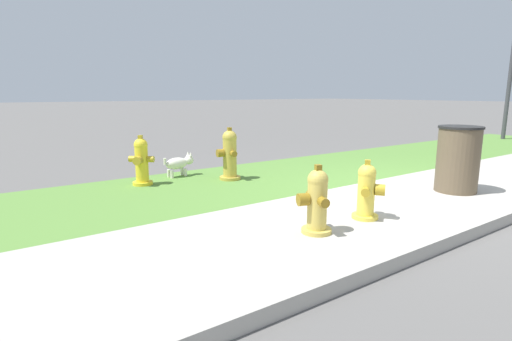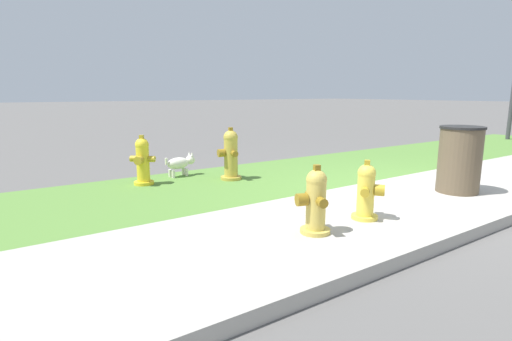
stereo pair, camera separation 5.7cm
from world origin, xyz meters
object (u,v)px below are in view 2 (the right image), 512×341
Objects in this scene: small_white_dog at (180,163)px; trash_bin at (460,160)px; fire_hydrant_mid_block at (315,202)px; fire_hydrant_by_grass_verge at (143,161)px; shrub_bush_near_lamp at (457,147)px; shrub_bush_mid_verge at (461,138)px; fire_hydrant_near_corner at (231,155)px; fire_hydrant_across_street at (366,192)px.

trash_bin reaches higher than small_white_dog.
fire_hydrant_mid_block is 0.92× the size of fire_hydrant_by_grass_verge.
shrub_bush_mid_verge is at bearing 26.06° from shrub_bush_near_lamp.
small_white_dog is at bearing 166.39° from shrub_bush_near_lamp.
fire_hydrant_near_corner is 0.91× the size of trash_bin.
shrub_bush_near_lamp is at bearing 29.13° from trash_bin.
shrub_bush_near_lamp is at bearing 162.97° from fire_hydrant_across_street.
fire_hydrant_mid_block is at bearing 176.58° from fire_hydrant_near_corner.
fire_hydrant_across_street is (0.74, 0.01, -0.01)m from fire_hydrant_mid_block.
trash_bin reaches higher than fire_hydrant_near_corner.
fire_hydrant_by_grass_verge reaches higher than shrub_bush_mid_verge.
fire_hydrant_by_grass_verge is 3.24m from fire_hydrant_across_street.
fire_hydrant_mid_block is 3.01m from fire_hydrant_by_grass_verge.
shrub_bush_mid_verge reaches higher than shrub_bush_near_lamp.
fire_hydrant_mid_block is 2.60m from fire_hydrant_near_corner.
fire_hydrant_near_corner reaches higher than fire_hydrant_across_street.
trash_bin is at bearing 179.35° from fire_hydrant_by_grass_verge.
fire_hydrant_by_grass_verge is at bearing 169.91° from shrub_bush_near_lamp.
fire_hydrant_mid_block reaches higher than shrub_bush_near_lamp.
fire_hydrant_by_grass_verge is 6.49m from shrub_bush_near_lamp.
trash_bin reaches higher than shrub_bush_near_lamp.
fire_hydrant_across_street is at bearing -158.62° from shrub_bush_mid_verge.
fire_hydrant_near_corner is 1.50× the size of small_white_dog.
shrub_bush_mid_verge is (8.09, -0.30, -0.16)m from fire_hydrant_by_grass_verge.
fire_hydrant_by_grass_verge is at bearing -167.45° from small_white_dog.
fire_hydrant_mid_block is 0.74m from fire_hydrant_across_street.
fire_hydrant_by_grass_verge is 0.75m from small_white_dog.
trash_bin is (2.07, -2.43, 0.06)m from fire_hydrant_near_corner.
small_white_dog is 1.21× the size of shrub_bush_near_lamp.
fire_hydrant_near_corner is 1.79× the size of shrub_bush_mid_verge.
fire_hydrant_near_corner reaches higher than fire_hydrant_mid_block.
shrub_bush_mid_verge is 1.90m from shrub_bush_near_lamp.
fire_hydrant_across_street is at bearing 155.33° from fire_hydrant_by_grass_verge.
fire_hydrant_near_corner is at bearing -57.43° from small_white_dog.
shrub_bush_near_lamp is at bearing -88.15° from fire_hydrant_near_corner.
fire_hydrant_mid_block is at bearing -97.64° from small_white_dog.
small_white_dog is 4.06m from trash_bin.
shrub_bush_mid_verge is at bearing 164.65° from fire_hydrant_across_street.
small_white_dog is at bearing 130.18° from trash_bin.
fire_hydrant_by_grass_verge is at bearing -101.55° from fire_hydrant_across_street.
fire_hydrant_by_grass_verge reaches higher than fire_hydrant_across_street.
fire_hydrant_by_grass_verge is 1.14× the size of fire_hydrant_across_street.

